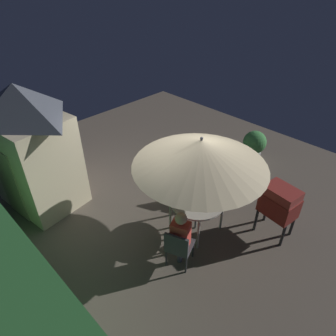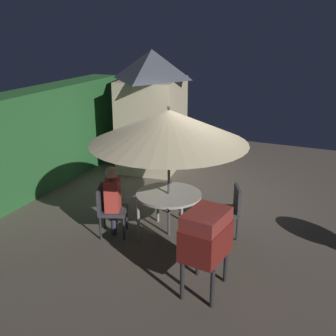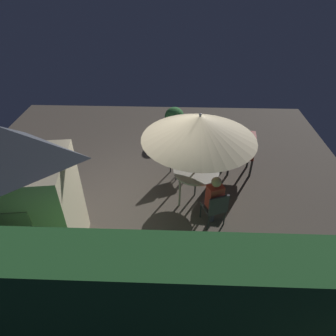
{
  "view_description": "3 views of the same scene",
  "coord_description": "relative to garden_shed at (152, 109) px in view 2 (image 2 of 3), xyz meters",
  "views": [
    {
      "loc": [
        -3.96,
        3.68,
        4.86
      ],
      "look_at": [
        -0.29,
        -0.01,
        1.25
      ],
      "focal_mm": 31.86,
      "sensor_mm": 36.0,
      "label": 1
    },
    {
      "loc": [
        -7.04,
        -2.64,
        3.53
      ],
      "look_at": [
        -0.78,
        0.09,
        1.13
      ],
      "focal_mm": 44.32,
      "sensor_mm": 36.0,
      "label": 2
    },
    {
      "loc": [
        -0.61,
        5.61,
        4.95
      ],
      "look_at": [
        -0.41,
        0.18,
        1.02
      ],
      "focal_mm": 30.97,
      "sensor_mm": 36.0,
      "label": 3
    }
  ],
  "objects": [
    {
      "name": "person_in_red",
      "position": [
        -3.63,
        -0.98,
        -0.71
      ],
      "size": [
        0.41,
        0.35,
        1.26
      ],
      "color": "#CC3D33",
      "rests_on": "ground"
    },
    {
      "name": "hedge_backdrop",
      "position": [
        -2.18,
        1.69,
        -0.4
      ],
      "size": [
        5.56,
        0.73,
        2.19
      ],
      "color": "#28602D",
      "rests_on": "ground"
    },
    {
      "name": "patio_table",
      "position": [
        -3.27,
        -1.87,
        -0.78
      ],
      "size": [
        1.12,
        1.12,
        0.78
      ],
      "color": "#B2ADA3",
      "rests_on": "ground"
    },
    {
      "name": "patio_umbrella",
      "position": [
        -3.27,
        -1.87,
        0.46
      ],
      "size": [
        2.6,
        2.6,
        2.29
      ],
      "color": "#4C4C51",
      "rests_on": "ground"
    },
    {
      "name": "garden_shed",
      "position": [
        0.0,
        0.0,
        0.0
      ],
      "size": [
        2.12,
        1.68,
        2.93
      ],
      "color": "#C6B793",
      "rests_on": "ground"
    },
    {
      "name": "ground_plane",
      "position": [
        -2.18,
        -1.81,
        -1.49
      ],
      "size": [
        11.0,
        11.0,
        0.0
      ],
      "primitive_type": "plane",
      "color": "brown"
    },
    {
      "name": "chair_near_shed",
      "position": [
        -3.66,
        -0.9,
        -0.97
      ],
      "size": [
        0.6,
        0.6,
        0.9
      ],
      "color": "#38383D",
      "rests_on": "ground"
    },
    {
      "name": "chair_far_side",
      "position": [
        -2.85,
        -2.83,
        -0.97
      ],
      "size": [
        0.61,
        0.61,
        0.9
      ],
      "color": "#38383D",
      "rests_on": "ground"
    },
    {
      "name": "bbq_grill",
      "position": [
        -4.53,
        -2.95,
        -0.65
      ],
      "size": [
        0.76,
        0.59,
        1.2
      ],
      "color": "maroon",
      "rests_on": "ground"
    }
  ]
}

